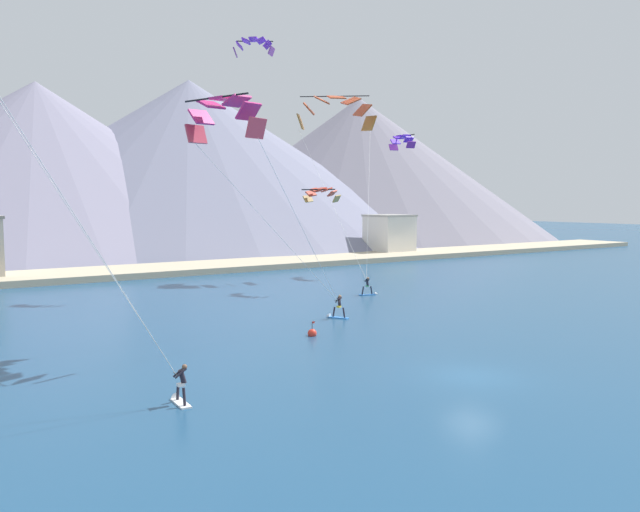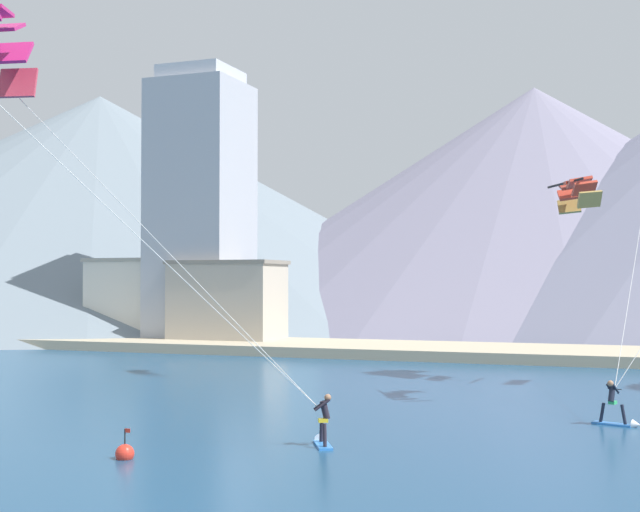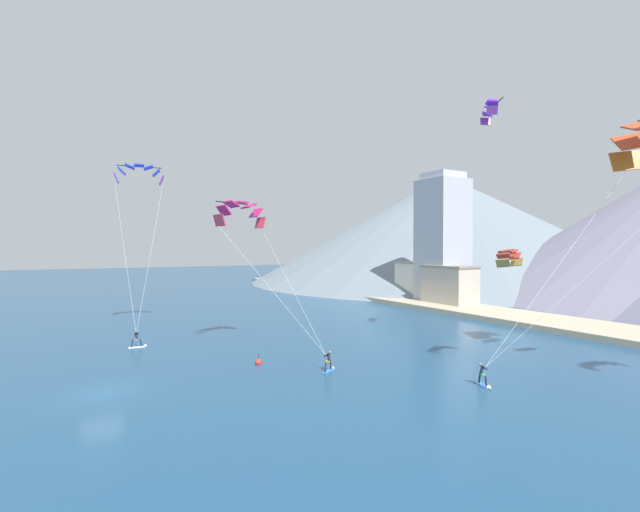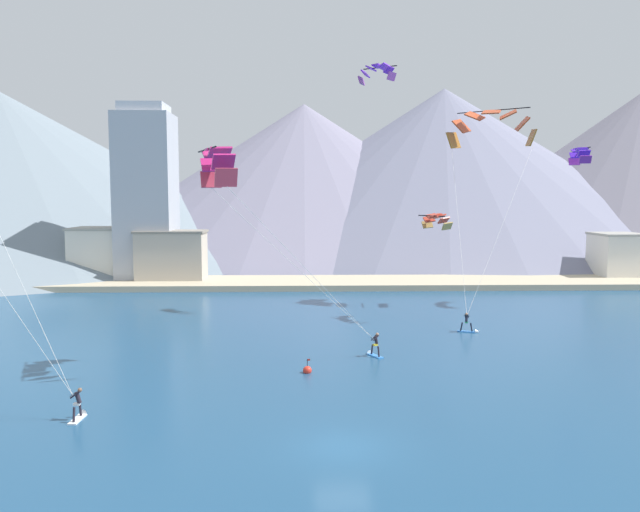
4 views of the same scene
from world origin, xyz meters
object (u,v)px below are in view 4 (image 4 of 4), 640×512
at_px(parafoil_kite_near_trail, 491,125).
at_px(parafoil_kite_distant_low_drift, 436,219).
at_px(kitesurfer_near_lead, 79,409).
at_px(parafoil_kite_mid_center, 218,164).
at_px(kitesurfer_near_trail, 469,326).
at_px(kitesurfer_mid_center, 374,349).
at_px(parafoil_kite_distant_mid_solo, 580,154).
at_px(parafoil_kite_distant_high_outer, 377,71).
at_px(race_marker_buoy, 307,370).

xyz_separation_m(parafoil_kite_near_trail, parafoil_kite_distant_low_drift, (-7.12, -7.94, -9.18)).
relative_size(kitesurfer_near_lead, parafoil_kite_mid_center, 0.14).
relative_size(kitesurfer_near_lead, kitesurfer_near_trail, 0.99).
bearing_deg(kitesurfer_mid_center, parafoil_kite_near_trail, 55.42).
bearing_deg(parafoil_kite_mid_center, parafoil_kite_distant_mid_solo, 35.12).
bearing_deg(kitesurfer_near_trail, parafoil_kite_distant_high_outer, 126.97).
bearing_deg(parafoil_kite_near_trail, kitesurfer_near_lead, -133.07).
bearing_deg(kitesurfer_near_trail, race_marker_buoy, -139.41).
xyz_separation_m(parafoil_kite_distant_high_outer, parafoil_kite_distant_low_drift, (4.88, -3.88, -13.53)).
bearing_deg(race_marker_buoy, kitesurfer_mid_center, 41.40).
bearing_deg(parafoil_kite_near_trail, parafoil_kite_distant_low_drift, -131.90).
height_order(kitesurfer_near_lead, parafoil_kite_distant_low_drift, parafoil_kite_distant_low_drift).
height_order(parafoil_kite_mid_center, parafoil_kite_distant_mid_solo, parafoil_kite_distant_mid_solo).
relative_size(parafoil_kite_distant_high_outer, race_marker_buoy, 3.47).
bearing_deg(kitesurfer_mid_center, race_marker_buoy, -138.60).
relative_size(kitesurfer_near_trail, race_marker_buoy, 1.74).
height_order(parafoil_kite_distant_low_drift, parafoil_kite_distant_mid_solo, parafoil_kite_distant_mid_solo).
height_order(kitesurfer_mid_center, parafoil_kite_near_trail, parafoil_kite_near_trail).
bearing_deg(parafoil_kite_distant_low_drift, kitesurfer_near_lead, -133.45).
height_order(kitesurfer_near_lead, parafoil_kite_distant_high_outer, parafoil_kite_distant_high_outer).
bearing_deg(parafoil_kite_distant_low_drift, kitesurfer_near_trail, -70.11).
xyz_separation_m(kitesurfer_mid_center, parafoil_kite_distant_mid_solo, (22.70, 19.44, 14.81)).
height_order(kitesurfer_near_trail, parafoil_kite_near_trail, parafoil_kite_near_trail).
height_order(parafoil_kite_near_trail, race_marker_buoy, parafoil_kite_near_trail).
bearing_deg(kitesurfer_near_lead, race_marker_buoy, 34.29).
bearing_deg(parafoil_kite_distant_high_outer, kitesurfer_near_trail, -53.03).
height_order(kitesurfer_near_trail, parafoil_kite_mid_center, parafoil_kite_mid_center).
height_order(kitesurfer_near_lead, kitesurfer_mid_center, kitesurfer_mid_center).
height_order(parafoil_kite_mid_center, parafoil_kite_distant_low_drift, parafoil_kite_mid_center).
xyz_separation_m(kitesurfer_mid_center, parafoil_kite_distant_high_outer, (1.97, 16.22, 22.09)).
height_order(kitesurfer_mid_center, parafoil_kite_mid_center, parafoil_kite_mid_center).
relative_size(parafoil_kite_distant_high_outer, parafoil_kite_distant_mid_solo, 0.84).
bearing_deg(parafoil_kite_distant_mid_solo, parafoil_kite_near_trail, 174.55).
height_order(kitesurfer_near_trail, parafoil_kite_distant_high_outer, parafoil_kite_distant_high_outer).
bearing_deg(parafoil_kite_mid_center, race_marker_buoy, -4.77).
bearing_deg(parafoil_kite_near_trail, parafoil_kite_distant_high_outer, -161.33).
bearing_deg(kitesurfer_near_trail, parafoil_kite_distant_mid_solo, 40.84).
bearing_deg(race_marker_buoy, parafoil_kite_mid_center, 175.23).
xyz_separation_m(parafoil_kite_distant_high_outer, race_marker_buoy, (-6.64, -20.33, -22.42)).
xyz_separation_m(kitesurfer_near_trail, parafoil_kite_distant_low_drift, (-1.82, 5.02, 8.56)).
height_order(parafoil_kite_distant_mid_solo, race_marker_buoy, parafoil_kite_distant_mid_solo).
xyz_separation_m(kitesurfer_near_lead, parafoil_kite_distant_low_drift, (22.99, 24.27, 8.56)).
bearing_deg(kitesurfer_mid_center, kitesurfer_near_trail, 40.15).
height_order(kitesurfer_near_lead, parafoil_kite_mid_center, parafoil_kite_mid_center).
distance_m(kitesurfer_near_trail, parafoil_kite_distant_high_outer, 24.74).
xyz_separation_m(parafoil_kite_near_trail, parafoil_kite_mid_center, (-24.12, -23.93, -5.14)).
relative_size(kitesurfer_near_trail, parafoil_kite_distant_low_drift, 0.45).
xyz_separation_m(kitesurfer_near_lead, kitesurfer_near_trail, (24.81, 19.25, -0.01)).
xyz_separation_m(kitesurfer_near_lead, parafoil_kite_distant_mid_solo, (38.84, 31.38, 14.81)).
height_order(kitesurfer_mid_center, parafoil_kite_distant_high_outer, parafoil_kite_distant_high_outer).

